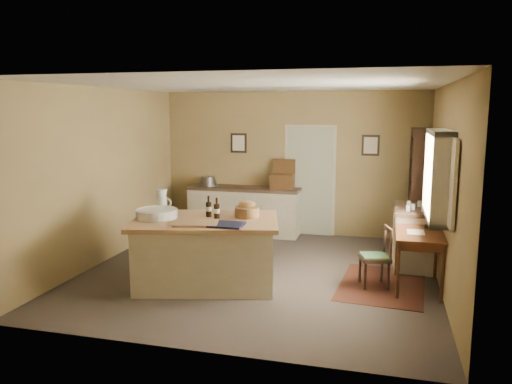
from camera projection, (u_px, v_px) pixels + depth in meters
ground at (259, 272)px, 7.32m from camera, size 5.00×5.00×0.00m
wall_back at (292, 163)px, 9.48m from camera, size 5.00×0.10×2.70m
wall_front at (194, 218)px, 4.71m from camera, size 5.00×0.10×2.70m
wall_left at (103, 176)px, 7.72m from camera, size 0.10×5.00×2.70m
wall_right at (446, 188)px, 6.47m from camera, size 0.10×5.00×2.70m
ceiling at (260, 85)px, 6.88m from camera, size 5.00×5.00×0.00m
door at (310, 180)px, 9.41m from camera, size 0.97×0.06×2.11m
framed_prints at (302, 144)px, 9.35m from camera, size 2.82×0.02×0.38m
window at (442, 175)px, 6.27m from camera, size 0.25×1.99×1.12m
work_island at (205, 250)px, 6.75m from camera, size 2.17×1.68×1.20m
sideboard at (245, 209)px, 9.55m from camera, size 2.14×0.61×1.18m
rug at (382, 285)px, 6.78m from camera, size 1.22×1.68×0.01m
writing_desk at (419, 239)px, 6.56m from camera, size 0.61×0.99×0.82m
desk_chair at (374, 258)px, 6.67m from camera, size 0.46×0.46×0.80m
right_cabinet at (414, 236)px, 7.60m from camera, size 0.63×1.13×0.99m
shelving_unit at (423, 190)px, 8.33m from camera, size 0.35×0.93×2.06m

